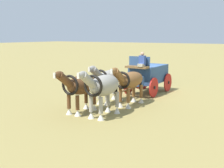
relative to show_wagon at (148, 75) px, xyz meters
The scene contains 7 objects.
ground_plane 1.21m from the show_wagon, behind, with size 220.00×220.00×0.00m, color #9E8C4C.
show_wagon is the anchor object (origin of this frame).
draft_horse_rear_near 3.70m from the show_wagon, 11.30° to the left, with size 3.19×0.92×2.16m.
draft_horse_rear_off 3.71m from the show_wagon, ahead, with size 3.19×0.91×2.19m.
draft_horse_lead_near 6.26m from the show_wagon, ahead, with size 3.06×1.01×2.26m.
draft_horse_lead_off 6.27m from the show_wagon, ahead, with size 2.99×0.98×2.17m.
sponsor_banner 5.65m from the show_wagon, 161.57° to the right, with size 3.20×0.06×1.10m, color #1959B2.
Camera 1 is at (17.49, 8.50, 3.72)m, focal length 48.70 mm.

